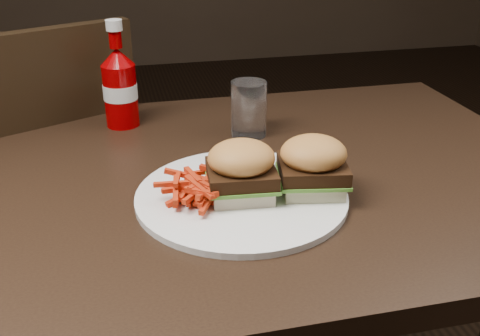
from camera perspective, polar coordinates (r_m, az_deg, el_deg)
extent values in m
cube|color=black|center=(0.99, -1.40, -1.47)|extent=(1.20, 0.80, 0.04)
cube|color=black|center=(1.57, -21.00, -4.61)|extent=(0.64, 0.64, 0.05)
cylinder|color=white|center=(0.89, 0.15, -2.89)|extent=(0.34, 0.34, 0.01)
cube|color=beige|center=(0.87, 0.13, -2.22)|extent=(0.10, 0.10, 0.02)
cube|color=beige|center=(0.90, 7.29, -1.67)|extent=(0.11, 0.10, 0.02)
cylinder|color=#880002|center=(1.19, -12.00, 7.01)|extent=(0.08, 0.08, 0.14)
cylinder|color=white|center=(1.11, 0.90, 6.02)|extent=(0.08, 0.08, 0.11)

